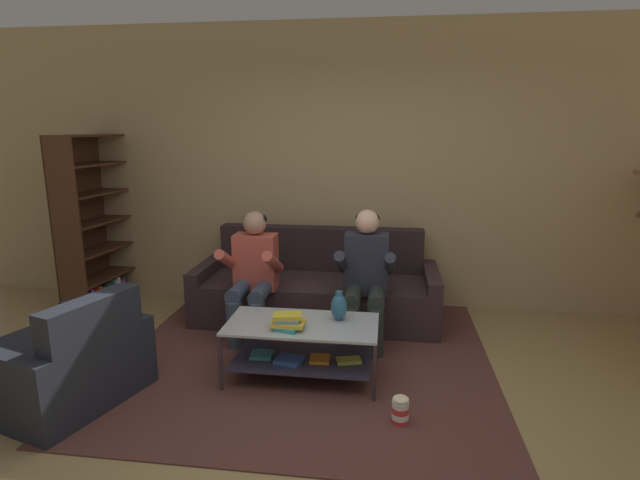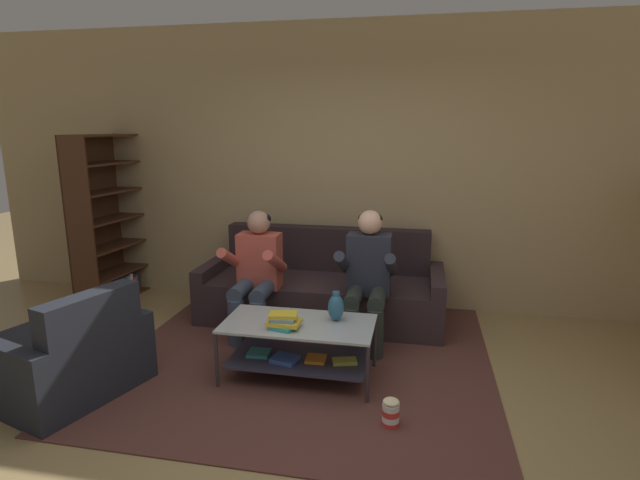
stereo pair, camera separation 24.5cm
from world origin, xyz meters
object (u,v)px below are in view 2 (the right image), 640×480
(person_seated_right, at_px, (368,274))
(book_stack, at_px, (284,321))
(coffee_table, at_px, (298,342))
(bookshelf, at_px, (111,232))
(person_seated_left, at_px, (256,269))
(armchair, at_px, (66,357))
(vase, at_px, (336,307))
(popcorn_tub, at_px, (391,413))
(couch, at_px, (322,290))

(person_seated_right, bearing_deg, book_stack, -121.86)
(coffee_table, height_order, bookshelf, bookshelf)
(person_seated_left, xyz_separation_m, armchair, (-1.02, -1.24, -0.35))
(vase, height_order, popcorn_tub, vase)
(person_seated_right, height_order, coffee_table, person_seated_right)
(vase, xyz_separation_m, armchair, (-1.85, -0.63, -0.28))
(vase, xyz_separation_m, book_stack, (-0.35, -0.22, -0.05))
(coffee_table, relative_size, armchair, 0.98)
(person_seated_left, xyz_separation_m, person_seated_right, (1.00, 0.00, 0.02))
(popcorn_tub, bearing_deg, couch, 114.31)
(book_stack, xyz_separation_m, popcorn_tub, (0.81, -0.40, -0.40))
(vase, xyz_separation_m, bookshelf, (-2.73, 1.32, 0.19))
(person_seated_right, distance_m, book_stack, 0.99)
(coffee_table, height_order, vase, vase)
(person_seated_right, distance_m, bookshelf, 2.99)
(couch, xyz_separation_m, vase, (0.33, -1.14, 0.27))
(person_seated_right, bearing_deg, vase, -105.41)
(coffee_table, distance_m, book_stack, 0.25)
(vase, bearing_deg, person_seated_left, 143.58)
(bookshelf, relative_size, armchair, 1.56)
(bookshelf, relative_size, popcorn_tub, 9.27)
(person_seated_left, xyz_separation_m, popcorn_tub, (1.29, -1.23, -0.52))
(bookshelf, height_order, armchair, bookshelf)
(person_seated_right, distance_m, coffee_table, 0.91)
(book_stack, bearing_deg, bookshelf, 147.28)
(couch, xyz_separation_m, bookshelf, (-2.40, 0.18, 0.45))
(coffee_table, xyz_separation_m, book_stack, (-0.08, -0.11, 0.21))
(bookshelf, bearing_deg, person_seated_right, -13.54)
(person_seated_left, relative_size, popcorn_tub, 5.87)
(vase, distance_m, book_stack, 0.41)
(couch, bearing_deg, book_stack, -90.69)
(coffee_table, relative_size, popcorn_tub, 5.82)
(person_seated_right, height_order, bookshelf, bookshelf)
(coffee_table, relative_size, bookshelf, 0.63)
(couch, bearing_deg, popcorn_tub, -65.69)
(coffee_table, bearing_deg, person_seated_right, 58.82)
(person_seated_left, distance_m, person_seated_right, 1.00)
(couch, relative_size, popcorn_tub, 12.12)
(person_seated_left, bearing_deg, armchair, -129.34)
(person_seated_left, bearing_deg, coffee_table, -51.78)
(person_seated_left, relative_size, vase, 5.02)
(vase, relative_size, popcorn_tub, 1.17)
(couch, bearing_deg, person_seated_left, -133.62)
(couch, height_order, popcorn_tub, couch)
(person_seated_left, distance_m, book_stack, 0.97)
(book_stack, height_order, bookshelf, bookshelf)
(coffee_table, height_order, armchair, armchair)
(couch, height_order, bookshelf, bookshelf)
(couch, height_order, person_seated_left, person_seated_left)
(vase, bearing_deg, bookshelf, 154.27)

